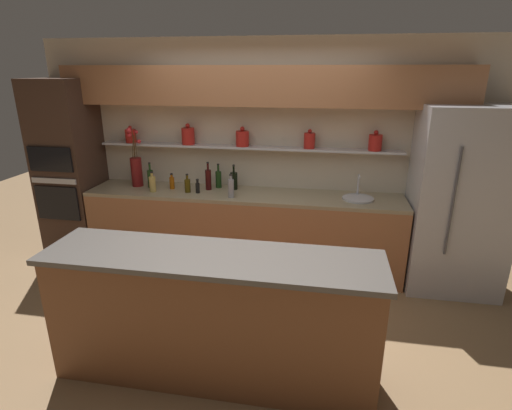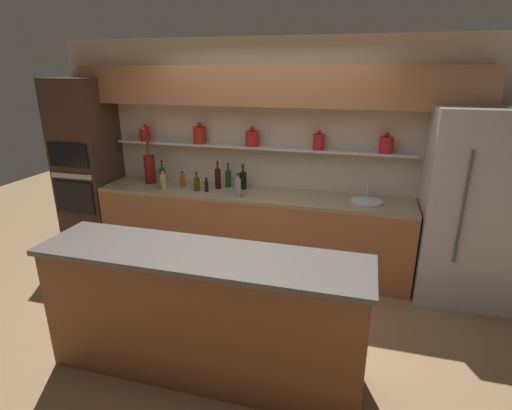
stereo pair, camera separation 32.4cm
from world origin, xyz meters
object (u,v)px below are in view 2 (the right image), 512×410
(sink_fixture, at_px, (366,200))
(bottle_sauce_0, at_px, (206,186))
(bottle_wine_2, at_px, (218,178))
(bottle_wine_8, at_px, (228,178))
(bottle_spirit_1, at_px, (238,187))
(bottle_wine_3, at_px, (243,180))
(bottle_sauce_4, at_px, (183,180))
(flower_vase, at_px, (149,166))
(refrigerator, at_px, (472,208))
(bottle_oil_5, at_px, (197,184))
(bottle_wine_6, at_px, (163,176))
(oven_tower, at_px, (88,167))
(bottle_spirit_7, at_px, (163,181))

(sink_fixture, distance_m, bottle_sauce_0, 1.79)
(bottle_wine_2, bearing_deg, bottle_wine_8, 46.21)
(bottle_spirit_1, xyz_separation_m, bottle_wine_3, (-0.04, 0.32, -0.00))
(bottle_sauce_4, bearing_deg, flower_vase, 173.74)
(bottle_spirit_1, distance_m, bottle_wine_8, 0.42)
(bottle_sauce_0, height_order, bottle_wine_2, bottle_wine_2)
(bottle_sauce_4, xyz_separation_m, bottle_wine_8, (0.53, 0.15, 0.03))
(bottle_wine_3, bearing_deg, refrigerator, -4.36)
(bottle_wine_8, bearing_deg, flower_vase, -174.28)
(bottle_wine_2, height_order, bottle_oil_5, bottle_wine_2)
(bottle_wine_6, xyz_separation_m, bottle_wine_8, (0.80, 0.13, -0.01))
(bottle_sauce_4, xyz_separation_m, bottle_oil_5, (0.23, -0.10, 0.01))
(refrigerator, bearing_deg, bottle_spirit_1, -176.85)
(refrigerator, xyz_separation_m, sink_fixture, (-1.00, 0.05, -0.03))
(oven_tower, bearing_deg, flower_vase, 5.52)
(bottle_sauce_0, distance_m, bottle_wine_8, 0.31)
(bottle_oil_5, relative_size, bottle_wine_6, 0.72)
(bottle_wine_2, bearing_deg, bottle_sauce_0, -119.31)
(oven_tower, bearing_deg, bottle_oil_5, -2.63)
(oven_tower, xyz_separation_m, bottle_spirit_7, (1.11, -0.12, -0.07))
(flower_vase, relative_size, bottle_wine_3, 2.40)
(refrigerator, relative_size, flower_vase, 2.76)
(flower_vase, bearing_deg, bottle_wine_8, 5.72)
(bottle_sauce_4, height_order, bottle_oil_5, bottle_oil_5)
(sink_fixture, bearing_deg, bottle_wine_6, 179.17)
(refrigerator, xyz_separation_m, bottle_wine_2, (-2.71, 0.12, 0.08))
(bottle_sauce_0, xyz_separation_m, bottle_oil_5, (-0.12, 0.00, 0.01))
(flower_vase, distance_m, bottle_sauce_0, 0.83)
(flower_vase, distance_m, bottle_spirit_7, 0.36)
(flower_vase, bearing_deg, bottle_sauce_0, -10.57)
(bottle_wine_2, height_order, bottle_wine_3, bottle_wine_2)
(oven_tower, bearing_deg, sink_fixture, 0.19)
(flower_vase, height_order, bottle_wine_3, flower_vase)
(bottle_wine_3, xyz_separation_m, bottle_wine_6, (-0.99, -0.10, 0.01))
(oven_tower, height_order, bottle_wine_6, oven_tower)
(bottle_wine_2, bearing_deg, bottle_spirit_1, -36.80)
(bottle_spirit_1, relative_size, bottle_sauce_4, 1.40)
(bottle_wine_2, xyz_separation_m, bottle_oil_5, (-0.20, -0.15, -0.04))
(flower_vase, relative_size, bottle_sauce_4, 3.74)
(flower_vase, height_order, bottle_spirit_1, flower_vase)
(refrigerator, xyz_separation_m, bottle_wine_3, (-2.42, 0.18, 0.06))
(bottle_sauce_0, relative_size, bottle_sauce_4, 0.87)
(refrigerator, distance_m, bottle_sauce_0, 2.79)
(bottle_wine_3, height_order, bottle_oil_5, bottle_wine_3)
(bottle_spirit_1, relative_size, bottle_oil_5, 1.21)
(oven_tower, bearing_deg, bottle_wine_2, 2.65)
(bottle_spirit_1, distance_m, bottle_wine_3, 0.32)
(bottle_sauce_0, relative_size, bottle_wine_6, 0.54)
(flower_vase, height_order, bottle_sauce_4, flower_vase)
(oven_tower, bearing_deg, bottle_sauce_4, 1.30)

